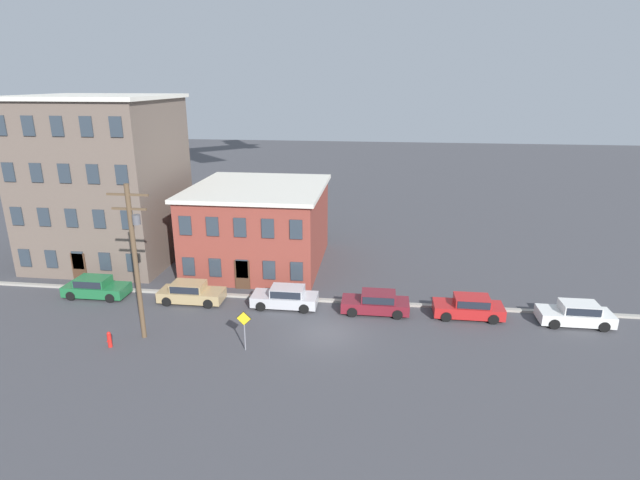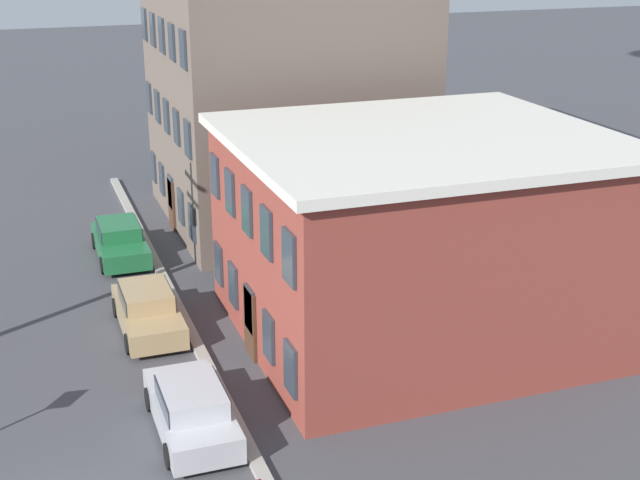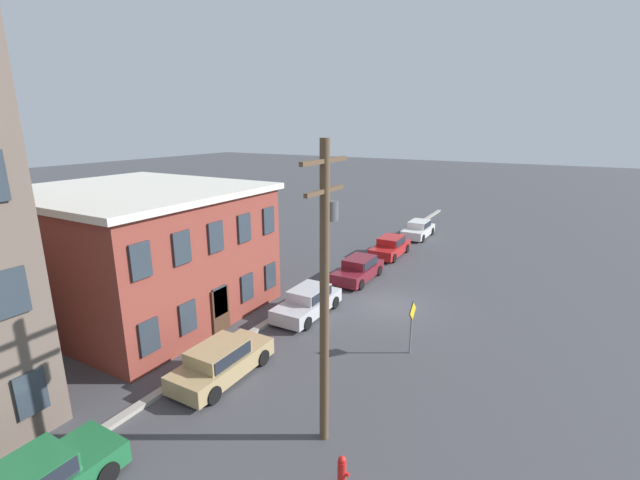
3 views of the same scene
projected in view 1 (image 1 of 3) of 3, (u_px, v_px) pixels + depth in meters
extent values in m
plane|color=#424247|center=(327.00, 333.00, 30.22)|extent=(200.00, 200.00, 0.00)
cube|color=#9E998E|center=(334.00, 301.00, 34.45)|extent=(56.00, 0.36, 0.16)
cube|color=#66564C|center=(105.00, 182.00, 40.93)|extent=(10.88, 10.05, 13.23)
cube|color=silver|center=(94.00, 97.00, 38.87)|extent=(11.38, 10.55, 0.30)
cube|color=#2D3842|center=(25.00, 258.00, 38.16)|extent=(0.90, 0.10, 1.40)
cube|color=#2D3842|center=(17.00, 216.00, 37.15)|extent=(0.90, 0.10, 1.40)
cube|color=#2D3842|center=(8.00, 172.00, 36.14)|extent=(0.90, 0.10, 1.40)
cube|color=#2D3842|center=(0.00, 125.00, 35.13)|extent=(0.90, 0.10, 1.40)
cube|color=#2D3842|center=(51.00, 259.00, 37.90)|extent=(0.90, 0.10, 1.40)
cube|color=#2D3842|center=(44.00, 217.00, 36.89)|extent=(0.90, 0.10, 1.40)
cube|color=#2D3842|center=(36.00, 173.00, 35.88)|extent=(0.90, 0.10, 1.40)
cube|color=#2D3842|center=(28.00, 126.00, 34.87)|extent=(0.90, 0.10, 1.40)
cube|color=#2D3842|center=(78.00, 260.00, 37.64)|extent=(0.90, 0.10, 1.40)
cube|color=#2D3842|center=(71.00, 218.00, 36.64)|extent=(0.90, 0.10, 1.40)
cube|color=#2D3842|center=(64.00, 173.00, 35.63)|extent=(0.90, 0.10, 1.40)
cube|color=#2D3842|center=(57.00, 126.00, 34.62)|extent=(0.90, 0.10, 1.40)
cube|color=#2D3842|center=(105.00, 261.00, 37.39)|extent=(0.90, 0.10, 1.40)
cube|color=#2D3842|center=(99.00, 219.00, 36.38)|extent=(0.90, 0.10, 1.40)
cube|color=#2D3842|center=(93.00, 174.00, 35.37)|extent=(0.90, 0.10, 1.40)
cube|color=#2D3842|center=(86.00, 126.00, 34.36)|extent=(0.90, 0.10, 1.40)
cube|color=#2D3842|center=(133.00, 263.00, 37.13)|extent=(0.90, 0.10, 1.40)
cube|color=#2D3842|center=(127.00, 220.00, 36.12)|extent=(0.90, 0.10, 1.40)
cube|color=#2D3842|center=(122.00, 175.00, 35.11)|extent=(0.90, 0.10, 1.40)
cube|color=#2D3842|center=(116.00, 127.00, 34.10)|extent=(0.90, 0.10, 1.40)
cube|color=#472D1E|center=(79.00, 267.00, 37.81)|extent=(1.10, 0.10, 2.20)
cube|color=brown|center=(260.00, 227.00, 40.94)|extent=(10.07, 11.00, 6.26)
cube|color=silver|center=(258.00, 188.00, 39.94)|extent=(10.57, 11.50, 0.30)
cube|color=#2D3842|center=(189.00, 266.00, 36.64)|extent=(0.90, 0.10, 1.40)
cube|color=#2D3842|center=(185.00, 226.00, 35.69)|extent=(0.90, 0.10, 1.40)
cube|color=#2D3842|center=(215.00, 268.00, 36.41)|extent=(0.90, 0.10, 1.40)
cube|color=#2D3842|center=(212.00, 226.00, 35.45)|extent=(0.90, 0.10, 1.40)
cube|color=#2D3842|center=(242.00, 269.00, 36.17)|extent=(0.90, 0.10, 1.40)
cube|color=#2D3842|center=(240.00, 227.00, 35.21)|extent=(0.90, 0.10, 1.40)
cube|color=#2D3842|center=(269.00, 270.00, 35.93)|extent=(0.90, 0.10, 1.40)
cube|color=#2D3842|center=(268.00, 228.00, 34.98)|extent=(0.90, 0.10, 1.40)
cube|color=#2D3842|center=(297.00, 271.00, 35.69)|extent=(0.90, 0.10, 1.40)
cube|color=#2D3842|center=(296.00, 229.00, 34.74)|extent=(0.90, 0.10, 1.40)
cube|color=#472D1E|center=(242.00, 275.00, 36.31)|extent=(1.10, 0.10, 2.20)
cube|color=#1E6638|center=(97.00, 289.00, 35.19)|extent=(4.40, 1.80, 0.70)
cube|color=#1E6638|center=(93.00, 281.00, 35.02)|extent=(2.20, 1.51, 0.55)
cube|color=#1E232D|center=(93.00, 281.00, 35.02)|extent=(2.02, 1.58, 0.48)
cylinder|color=black|center=(123.00, 288.00, 35.88)|extent=(0.66, 0.22, 0.66)
cylinder|color=black|center=(110.00, 298.00, 34.28)|extent=(0.66, 0.22, 0.66)
cylinder|color=black|center=(85.00, 286.00, 36.23)|extent=(0.66, 0.22, 0.66)
cylinder|color=black|center=(71.00, 296.00, 34.62)|extent=(0.66, 0.22, 0.66)
cube|color=tan|center=(192.00, 295.00, 34.32)|extent=(4.40, 1.80, 0.70)
cube|color=tan|center=(188.00, 286.00, 34.15)|extent=(2.20, 1.51, 0.55)
cube|color=#1E232D|center=(188.00, 286.00, 34.15)|extent=(2.02, 1.58, 0.48)
cylinder|color=black|center=(216.00, 294.00, 35.01)|extent=(0.66, 0.22, 0.66)
cylinder|color=black|center=(208.00, 304.00, 33.40)|extent=(0.66, 0.22, 0.66)
cylinder|color=black|center=(177.00, 291.00, 35.35)|extent=(0.66, 0.22, 0.66)
cylinder|color=black|center=(167.00, 301.00, 33.74)|extent=(0.66, 0.22, 0.66)
cube|color=#B7B7BC|center=(285.00, 299.00, 33.60)|extent=(4.40, 1.80, 0.70)
cube|color=#B7B7BC|center=(287.00, 291.00, 33.38)|extent=(2.20, 1.51, 0.55)
cube|color=#1E232D|center=(287.00, 291.00, 33.38)|extent=(2.02, 1.58, 0.48)
cylinder|color=black|center=(261.00, 306.00, 33.02)|extent=(0.66, 0.22, 0.66)
cylinder|color=black|center=(267.00, 296.00, 34.63)|extent=(0.66, 0.22, 0.66)
cylinder|color=black|center=(304.00, 309.00, 32.68)|extent=(0.66, 0.22, 0.66)
cylinder|color=black|center=(308.00, 298.00, 34.29)|extent=(0.66, 0.22, 0.66)
cube|color=maroon|center=(375.00, 305.00, 32.77)|extent=(4.40, 1.80, 0.70)
cube|color=maroon|center=(378.00, 296.00, 32.55)|extent=(2.20, 1.51, 0.55)
cube|color=#1E232D|center=(378.00, 296.00, 32.55)|extent=(2.02, 1.58, 0.48)
cylinder|color=black|center=(352.00, 312.00, 32.20)|extent=(0.66, 0.22, 0.66)
cylinder|color=black|center=(354.00, 301.00, 33.80)|extent=(0.66, 0.22, 0.66)
cylinder|color=black|center=(398.00, 315.00, 31.86)|extent=(0.66, 0.22, 0.66)
cylinder|color=black|center=(397.00, 303.00, 33.46)|extent=(0.66, 0.22, 0.66)
cube|color=#B21E1E|center=(468.00, 309.00, 32.15)|extent=(4.40, 1.80, 0.70)
cube|color=#B21E1E|center=(472.00, 301.00, 31.93)|extent=(2.20, 1.51, 0.55)
cube|color=#1E232D|center=(472.00, 301.00, 31.93)|extent=(2.02, 1.58, 0.48)
cylinder|color=black|center=(446.00, 317.00, 31.58)|extent=(0.66, 0.22, 0.66)
cylinder|color=black|center=(443.00, 305.00, 33.18)|extent=(0.66, 0.22, 0.66)
cylinder|color=black|center=(493.00, 319.00, 31.23)|extent=(0.66, 0.22, 0.66)
cylinder|color=black|center=(488.00, 308.00, 32.84)|extent=(0.66, 0.22, 0.66)
cube|color=silver|center=(575.00, 316.00, 31.20)|extent=(4.40, 1.80, 0.70)
cube|color=silver|center=(580.00, 307.00, 30.98)|extent=(2.20, 1.51, 0.55)
cube|color=#1E232D|center=(580.00, 307.00, 30.98)|extent=(2.02, 1.58, 0.48)
cylinder|color=black|center=(554.00, 324.00, 30.63)|extent=(0.66, 0.22, 0.66)
cylinder|color=black|center=(546.00, 312.00, 32.23)|extent=(0.66, 0.22, 0.66)
cylinder|color=black|center=(604.00, 327.00, 30.28)|extent=(0.66, 0.22, 0.66)
cylinder|color=black|center=(593.00, 314.00, 31.89)|extent=(0.66, 0.22, 0.66)
cylinder|color=slate|center=(245.00, 332.00, 27.97)|extent=(0.08, 0.08, 2.27)
cube|color=yellow|center=(244.00, 319.00, 27.68)|extent=(0.81, 0.03, 0.81)
cube|color=black|center=(244.00, 318.00, 27.69)|extent=(0.88, 0.02, 0.88)
cylinder|color=brown|center=(136.00, 264.00, 28.34)|extent=(0.28, 0.28, 9.28)
cube|color=brown|center=(127.00, 195.00, 27.11)|extent=(2.40, 0.12, 0.12)
cube|color=brown|center=(129.00, 209.00, 27.35)|extent=(2.00, 0.12, 0.12)
cylinder|color=#515156|center=(136.00, 220.00, 27.49)|extent=(0.44, 0.44, 0.55)
cylinder|color=red|center=(110.00, 341.00, 28.53)|extent=(0.24, 0.24, 0.80)
sphere|color=red|center=(109.00, 334.00, 28.39)|extent=(0.22, 0.22, 0.22)
cylinder|color=red|center=(108.00, 341.00, 28.37)|extent=(0.10, 0.12, 0.10)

